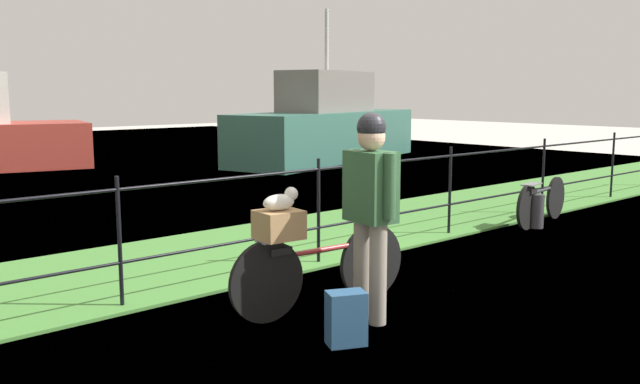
{
  "coord_description": "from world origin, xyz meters",
  "views": [
    {
      "loc": [
        -4.72,
        -3.46,
        1.85
      ],
      "look_at": [
        -0.5,
        1.28,
        0.9
      ],
      "focal_mm": 38.17,
      "sensor_mm": 36.0,
      "label": 1
    }
  ],
  "objects_px": {
    "cyclist_person": "(371,199)",
    "moored_boat_near": "(327,127)",
    "terrier_dog": "(281,201)",
    "mooring_bollard": "(536,211)",
    "bicycle_parked": "(541,201)",
    "wooden_crate": "(279,225)",
    "bicycle_main": "(320,269)",
    "backpack_on_paving": "(346,318)"
  },
  "relations": [
    {
      "from": "terrier_dog",
      "to": "moored_boat_near",
      "type": "height_order",
      "value": "moored_boat_near"
    },
    {
      "from": "terrier_dog",
      "to": "mooring_bollard",
      "type": "xyz_separation_m",
      "value": [
        4.9,
        0.62,
        -0.75
      ]
    },
    {
      "from": "bicycle_main",
      "to": "wooden_crate",
      "type": "relative_size",
      "value": 5.15
    },
    {
      "from": "terrier_dog",
      "to": "wooden_crate",
      "type": "bearing_deg",
      "value": 174.17
    },
    {
      "from": "bicycle_parked",
      "to": "moored_boat_near",
      "type": "bearing_deg",
      "value": 66.55
    },
    {
      "from": "bicycle_main",
      "to": "wooden_crate",
      "type": "bearing_deg",
      "value": 174.17
    },
    {
      "from": "wooden_crate",
      "to": "mooring_bollard",
      "type": "distance_m",
      "value": 5.0
    },
    {
      "from": "wooden_crate",
      "to": "cyclist_person",
      "type": "distance_m",
      "value": 0.76
    },
    {
      "from": "backpack_on_paving",
      "to": "bicycle_parked",
      "type": "height_order",
      "value": "bicycle_parked"
    },
    {
      "from": "terrier_dog",
      "to": "moored_boat_near",
      "type": "xyz_separation_m",
      "value": [
        8.89,
        9.26,
        -0.09
      ]
    },
    {
      "from": "backpack_on_paving",
      "to": "mooring_bollard",
      "type": "xyz_separation_m",
      "value": [
        4.91,
        1.38,
        0.03
      ]
    },
    {
      "from": "backpack_on_paving",
      "to": "bicycle_parked",
      "type": "bearing_deg",
      "value": 40.84
    },
    {
      "from": "moored_boat_near",
      "to": "bicycle_main",
      "type": "bearing_deg",
      "value": -132.46
    },
    {
      "from": "terrier_dog",
      "to": "cyclist_person",
      "type": "relative_size",
      "value": 0.19
    },
    {
      "from": "terrier_dog",
      "to": "bicycle_parked",
      "type": "relative_size",
      "value": 0.2
    },
    {
      "from": "wooden_crate",
      "to": "bicycle_parked",
      "type": "bearing_deg",
      "value": 7.84
    },
    {
      "from": "wooden_crate",
      "to": "bicycle_parked",
      "type": "distance_m",
      "value": 5.28
    },
    {
      "from": "terrier_dog",
      "to": "mooring_bollard",
      "type": "bearing_deg",
      "value": 7.25
    },
    {
      "from": "bicycle_main",
      "to": "wooden_crate",
      "type": "distance_m",
      "value": 0.59
    },
    {
      "from": "bicycle_parked",
      "to": "backpack_on_paving",
      "type": "bearing_deg",
      "value": -164.09
    },
    {
      "from": "terrier_dog",
      "to": "backpack_on_paving",
      "type": "distance_m",
      "value": 1.09
    },
    {
      "from": "terrier_dog",
      "to": "cyclist_person",
      "type": "height_order",
      "value": "cyclist_person"
    },
    {
      "from": "backpack_on_paving",
      "to": "moored_boat_near",
      "type": "height_order",
      "value": "moored_boat_near"
    },
    {
      "from": "bicycle_main",
      "to": "backpack_on_paving",
      "type": "xyz_separation_m",
      "value": [
        -0.39,
        -0.72,
        -0.16
      ]
    },
    {
      "from": "cyclist_person",
      "to": "mooring_bollard",
      "type": "distance_m",
      "value": 4.61
    },
    {
      "from": "mooring_bollard",
      "to": "moored_boat_near",
      "type": "relative_size",
      "value": 0.07
    },
    {
      "from": "terrier_dog",
      "to": "cyclist_person",
      "type": "xyz_separation_m",
      "value": [
        0.5,
        -0.5,
        0.02
      ]
    },
    {
      "from": "bicycle_main",
      "to": "moored_boat_near",
      "type": "distance_m",
      "value": 12.61
    },
    {
      "from": "bicycle_main",
      "to": "backpack_on_paving",
      "type": "relative_size",
      "value": 4.4
    },
    {
      "from": "cyclist_person",
      "to": "moored_boat_near",
      "type": "xyz_separation_m",
      "value": [
        8.38,
        9.76,
        -0.12
      ]
    },
    {
      "from": "wooden_crate",
      "to": "terrier_dog",
      "type": "distance_m",
      "value": 0.19
    },
    {
      "from": "cyclist_person",
      "to": "bicycle_parked",
      "type": "relative_size",
      "value": 1.03
    },
    {
      "from": "wooden_crate",
      "to": "mooring_bollard",
      "type": "height_order",
      "value": "wooden_crate"
    },
    {
      "from": "wooden_crate",
      "to": "backpack_on_paving",
      "type": "height_order",
      "value": "wooden_crate"
    },
    {
      "from": "bicycle_parked",
      "to": "moored_boat_near",
      "type": "height_order",
      "value": "moored_boat_near"
    },
    {
      "from": "mooring_bollard",
      "to": "bicycle_parked",
      "type": "relative_size",
      "value": 0.28
    },
    {
      "from": "cyclist_person",
      "to": "moored_boat_near",
      "type": "height_order",
      "value": "moored_boat_near"
    },
    {
      "from": "bicycle_parked",
      "to": "moored_boat_near",
      "type": "relative_size",
      "value": 0.24
    },
    {
      "from": "bicycle_main",
      "to": "moored_boat_near",
      "type": "xyz_separation_m",
      "value": [
        8.51,
        9.3,
        0.53
      ]
    },
    {
      "from": "terrier_dog",
      "to": "moored_boat_near",
      "type": "bearing_deg",
      "value": 46.17
    },
    {
      "from": "terrier_dog",
      "to": "mooring_bollard",
      "type": "distance_m",
      "value": 5.0
    },
    {
      "from": "moored_boat_near",
      "to": "cyclist_person",
      "type": "bearing_deg",
      "value": -130.66
    }
  ]
}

